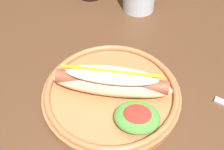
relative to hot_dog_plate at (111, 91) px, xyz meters
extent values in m
cube|color=#51331E|center=(0.04, 0.06, -0.04)|extent=(1.41, 0.95, 0.04)
cylinder|color=#B77042|center=(0.00, 0.00, -0.01)|extent=(0.27, 0.27, 0.02)
torus|color=#B77042|center=(0.00, 0.00, 0.00)|extent=(0.26, 0.26, 0.01)
ellipsoid|color=beige|center=(0.00, 0.00, 0.01)|extent=(0.23, 0.05, 0.04)
cylinder|color=#9E4C33|center=(0.00, 0.00, 0.02)|extent=(0.21, 0.03, 0.03)
ellipsoid|color=silver|center=(0.00, 0.00, 0.04)|extent=(0.17, 0.05, 0.02)
cylinder|color=yellow|center=(0.00, 0.00, 0.05)|extent=(0.18, 0.01, 0.01)
ellipsoid|color=#4C8C38|center=(0.05, -0.06, 0.01)|extent=(0.08, 0.07, 0.02)
ellipsoid|color=red|center=(0.05, -0.06, 0.02)|extent=(0.05, 0.04, 0.01)
camera|label=1|loc=(0.04, -0.31, 0.38)|focal=41.36mm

